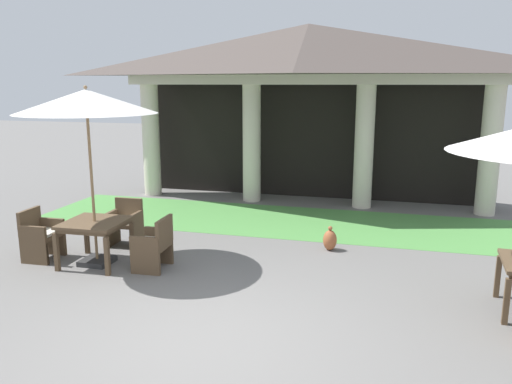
# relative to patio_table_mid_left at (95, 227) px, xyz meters

# --- Properties ---
(ground_plane) EXTENTS (60.00, 60.00, 0.00)m
(ground_plane) POSITION_rel_patio_table_mid_left_xyz_m (2.68, -2.00, -0.65)
(ground_plane) COLOR slate
(background_pavilion) EXTENTS (9.66, 2.76, 4.38)m
(background_pavilion) POSITION_rel_patio_table_mid_left_xyz_m (2.68, 5.37, 2.72)
(background_pavilion) COLOR beige
(background_pavilion) RESTS_ON ground
(lawn_strip) EXTENTS (11.46, 2.69, 0.01)m
(lawn_strip) POSITION_rel_patio_table_mid_left_xyz_m (2.68, 3.49, -0.65)
(lawn_strip) COLOR #519347
(lawn_strip) RESTS_ON ground
(patio_table_mid_left) EXTENTS (1.01, 1.01, 0.75)m
(patio_table_mid_left) POSITION_rel_patio_table_mid_left_xyz_m (0.00, 0.00, 0.00)
(patio_table_mid_left) COLOR brown
(patio_table_mid_left) RESTS_ON ground
(patio_umbrella_mid_left) EXTENTS (2.25, 2.25, 2.97)m
(patio_umbrella_mid_left) POSITION_rel_patio_table_mid_left_xyz_m (-0.00, 0.00, 2.03)
(patio_umbrella_mid_left) COLOR #2D2D2D
(patio_umbrella_mid_left) RESTS_ON ground
(patio_chair_mid_left_west) EXTENTS (0.54, 0.60, 0.88)m
(patio_chair_mid_left_west) POSITION_rel_patio_table_mid_left_xyz_m (-1.05, -0.04, -0.23)
(patio_chair_mid_left_west) COLOR brown
(patio_chair_mid_left_west) RESTS_ON ground
(patio_chair_mid_left_north) EXTENTS (0.58, 0.51, 0.87)m
(patio_chair_mid_left_north) POSITION_rel_patio_table_mid_left_xyz_m (-0.04, 1.05, -0.24)
(patio_chair_mid_left_north) COLOR brown
(patio_chair_mid_left_north) RESTS_ON ground
(patio_chair_mid_left_east) EXTENTS (0.52, 0.63, 0.88)m
(patio_chair_mid_left_east) POSITION_rel_patio_table_mid_left_xyz_m (1.06, 0.04, -0.25)
(patio_chair_mid_left_east) COLOR brown
(patio_chair_mid_left_east) RESTS_ON ground
(terracotta_urn) EXTENTS (0.25, 0.25, 0.46)m
(terracotta_urn) POSITION_rel_patio_table_mid_left_xyz_m (3.73, 1.74, -0.46)
(terracotta_urn) COLOR #9E5633
(terracotta_urn) RESTS_ON ground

